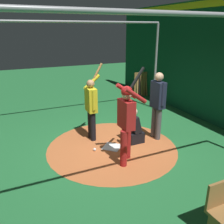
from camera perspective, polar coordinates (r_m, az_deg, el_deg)
The scene contains 10 objects.
ground_plane at distance 6.13m, azimuth -0.00°, elevation -8.41°, with size 27.93×27.93×0.00m, color #216633.
dirt_circle at distance 6.13m, azimuth -0.00°, elevation -8.38°, with size 3.26×3.26×0.01m, color #B76033.
home_plate at distance 6.13m, azimuth -0.00°, elevation -8.31°, with size 0.42×0.42×0.01m, color white.
batter at distance 5.09m, azimuth 3.52°, elevation -1.29°, with size 0.68×0.49×2.09m.
catcher at distance 6.28m, azimuth 5.11°, elevation -4.02°, with size 0.58×0.40×0.95m.
umpire at distance 6.39m, azimuth 10.82°, elevation 2.33°, with size 0.23×0.49×1.81m.
visitor at distance 6.26m, azimuth -4.94°, elevation 1.54°, with size 0.54×0.50×2.01m.
cage_frame at distance 5.47m, azimuth -0.00°, elevation 11.87°, with size 5.63×4.62×3.07m.
bat_rack at distance 10.77m, azimuth 7.55°, elevation 6.49°, with size 0.94×0.19×1.05m.
baseball_0 at distance 5.95m, azimuth -4.16°, elevation -8.89°, with size 0.07×0.07×0.07m, color white.
Camera 1 is at (2.27, 4.93, 2.86)m, focal length 38.31 mm.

